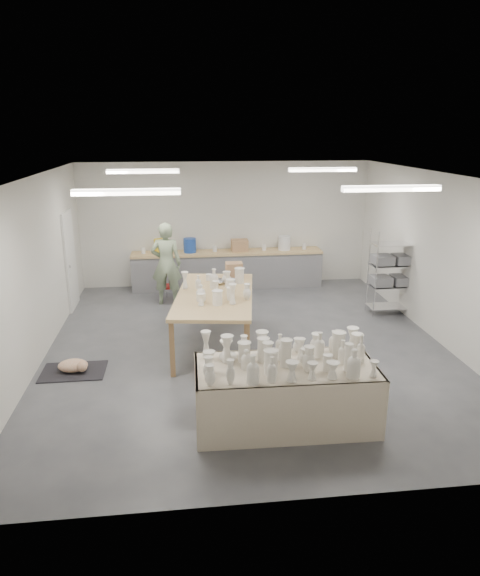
{
  "coord_description": "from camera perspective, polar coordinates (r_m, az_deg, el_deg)",
  "views": [
    {
      "loc": [
        -1.13,
        -8.38,
        3.72
      ],
      "look_at": [
        -0.11,
        0.18,
        1.05
      ],
      "focal_mm": 32.0,
      "sensor_mm": 36.0,
      "label": 1
    }
  ],
  "objects": [
    {
      "name": "work_table",
      "position": [
        9.06,
        -2.47,
        -0.49
      ],
      "size": [
        1.66,
        2.76,
        1.32
      ],
      "rotation": [
        0.0,
        0.0,
        -0.15
      ],
      "color": "tan",
      "rests_on": "ground"
    },
    {
      "name": "wire_shelf",
      "position": [
        11.06,
        16.51,
        1.81
      ],
      "size": [
        0.88,
        0.48,
        1.8
      ],
      "color": "silver",
      "rests_on": "ground"
    },
    {
      "name": "cat",
      "position": [
        8.68,
        -17.95,
        -8.19
      ],
      "size": [
        0.53,
        0.42,
        0.2
      ],
      "rotation": [
        0.0,
        0.0,
        0.23
      ],
      "color": "white",
      "rests_on": "rug"
    },
    {
      "name": "red_stool",
      "position": [
        11.75,
        -8.04,
        0.11
      ],
      "size": [
        0.45,
        0.45,
        0.33
      ],
      "rotation": [
        0.0,
        0.0,
        -0.31
      ],
      "color": "red",
      "rests_on": "ground"
    },
    {
      "name": "rug",
      "position": [
        8.74,
        -18.0,
        -8.81
      ],
      "size": [
        1.0,
        0.7,
        0.02
      ],
      "primitive_type": "cube",
      "color": "black",
      "rests_on": "ground"
    },
    {
      "name": "room",
      "position": [
        8.69,
        0.09,
        6.17
      ],
      "size": [
        8.0,
        8.02,
        3.0
      ],
      "color": "#424449",
      "rests_on": "ground"
    },
    {
      "name": "drying_table",
      "position": [
        6.83,
        5.06,
        -11.28
      ],
      "size": [
        2.36,
        1.15,
        1.2
      ],
      "rotation": [
        0.0,
        0.0,
        -0.02
      ],
      "color": "olive",
      "rests_on": "ground"
    },
    {
      "name": "potter",
      "position": [
        11.33,
        -8.19,
        2.68
      ],
      "size": [
        0.7,
        0.5,
        1.82
      ],
      "primitive_type": "imported",
      "rotation": [
        0.0,
        0.0,
        3.05
      ],
      "color": "#94AA83",
      "rests_on": "ground"
    },
    {
      "name": "back_counter",
      "position": [
        12.54,
        -1.45,
        2.25
      ],
      "size": [
        4.6,
        0.6,
        1.24
      ],
      "color": "tan",
      "rests_on": "ground"
    }
  ]
}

